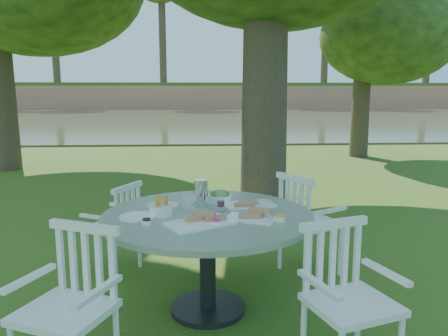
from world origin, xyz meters
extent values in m
plane|color=#213F0D|center=(0.00, 0.00, 0.00)|extent=(140.00, 140.00, 0.00)
cylinder|color=black|center=(-0.20, -1.17, 0.02)|extent=(0.56, 0.56, 0.04)
cylinder|color=black|center=(-0.20, -1.17, 0.38)|extent=(0.12, 0.12, 0.67)
cylinder|color=gray|center=(-0.20, -1.17, 0.73)|extent=(1.53, 1.53, 0.04)
cylinder|color=white|center=(0.99, -0.59, 0.22)|extent=(0.04, 0.04, 0.45)
cylinder|color=white|center=(0.80, -0.24, 0.22)|extent=(0.04, 0.04, 0.45)
cylinder|color=white|center=(0.67, -0.76, 0.22)|extent=(0.04, 0.04, 0.45)
cylinder|color=white|center=(0.48, -0.41, 0.22)|extent=(0.04, 0.04, 0.45)
cube|color=white|center=(0.74, -0.50, 0.47)|extent=(0.59, 0.60, 0.04)
cube|color=white|center=(0.56, -0.60, 0.68)|extent=(0.25, 0.42, 0.46)
cylinder|color=white|center=(-1.11, -0.15, 0.20)|extent=(0.03, 0.03, 0.41)
cylinder|color=white|center=(-1.28, -0.47, 0.20)|extent=(0.03, 0.03, 0.41)
cylinder|color=white|center=(-0.82, -0.30, 0.20)|extent=(0.03, 0.03, 0.41)
cylinder|color=white|center=(-0.98, -0.62, 0.20)|extent=(0.03, 0.03, 0.41)
cube|color=white|center=(-1.05, -0.39, 0.42)|extent=(0.52, 0.54, 0.04)
cube|color=white|center=(-0.89, -0.47, 0.61)|extent=(0.22, 0.39, 0.42)
cylinder|color=white|center=(-1.10, -1.78, 0.22)|extent=(0.04, 0.04, 0.44)
cube|color=white|center=(-0.99, -2.02, 0.46)|extent=(0.58, 0.56, 0.04)
cube|color=white|center=(-0.91, -1.84, 0.67)|extent=(0.43, 0.22, 0.45)
cylinder|color=white|center=(0.34, -1.92, 0.22)|extent=(0.04, 0.04, 0.44)
cylinder|color=white|center=(0.71, -1.79, 0.22)|extent=(0.04, 0.04, 0.44)
cube|color=white|center=(0.58, -2.02, 0.46)|extent=(0.56, 0.53, 0.04)
cube|color=white|center=(0.52, -1.84, 0.66)|extent=(0.44, 0.18, 0.45)
cube|color=white|center=(-0.26, -1.43, 0.76)|extent=(0.51, 0.44, 0.02)
cube|color=white|center=(0.09, -1.33, 0.76)|extent=(0.39, 0.32, 0.01)
cube|color=white|center=(0.13, -0.96, 0.76)|extent=(0.43, 0.29, 0.02)
cylinder|color=white|center=(-0.70, -1.24, 0.76)|extent=(0.26, 0.26, 0.01)
cylinder|color=white|center=(-0.54, -0.94, 0.76)|extent=(0.24, 0.24, 0.01)
cylinder|color=white|center=(-0.53, -1.19, 0.79)|extent=(0.17, 0.17, 0.07)
cylinder|color=white|center=(-0.10, -0.86, 0.79)|extent=(0.19, 0.19, 0.06)
cylinder|color=silver|center=(-0.25, -0.99, 0.86)|extent=(0.11, 0.11, 0.21)
cylinder|color=white|center=(-0.10, -1.12, 0.84)|extent=(0.06, 0.06, 0.17)
cylinder|color=white|center=(-0.36, -1.06, 0.81)|extent=(0.07, 0.07, 0.12)
cylinder|color=white|center=(-0.33, -1.10, 0.81)|extent=(0.06, 0.06, 0.11)
cylinder|color=white|center=(-0.15, -1.45, 0.77)|extent=(0.07, 0.07, 0.03)
cylinder|color=white|center=(0.29, -1.39, 0.77)|extent=(0.08, 0.08, 0.03)
cylinder|color=white|center=(0.20, -1.28, 0.77)|extent=(0.07, 0.07, 0.03)
cylinder|color=white|center=(-0.61, -1.41, 0.77)|extent=(0.06, 0.06, 0.03)
ellipsoid|color=#1C3310|center=(3.84, 6.63, 2.93)|extent=(3.13, 3.13, 2.19)
cube|color=#393D24|center=(0.00, 23.00, 0.00)|extent=(100.00, 28.00, 0.12)
cube|color=#AA6C4F|center=(0.00, 38.50, 1.10)|extent=(100.00, 3.00, 2.20)
cube|color=#213F0D|center=(0.00, 46.00, 2.35)|extent=(100.00, 18.00, 0.30)
cylinder|color=black|center=(-13.00, 40.50, 8.70)|extent=(0.70, 0.70, 13.00)
cylinder|color=black|center=(-4.00, 40.50, 8.70)|extent=(0.70, 0.70, 13.00)
cylinder|color=black|center=(5.00, 40.50, 8.70)|extent=(0.70, 0.70, 13.00)
cylinder|color=black|center=(14.00, 40.50, 8.70)|extent=(0.70, 0.70, 13.00)
cylinder|color=black|center=(23.00, 40.50, 8.70)|extent=(0.70, 0.70, 13.00)
camera|label=1|loc=(-0.27, -4.23, 1.62)|focal=35.00mm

